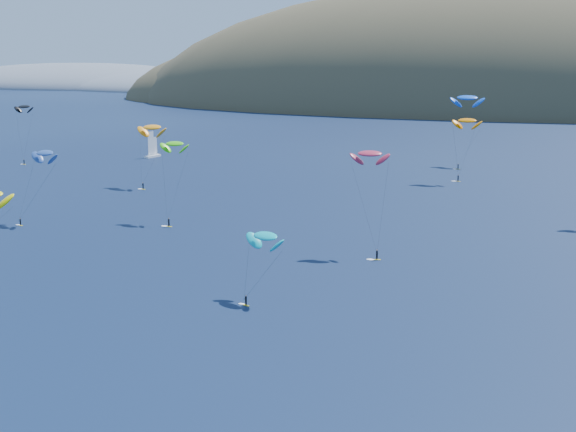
# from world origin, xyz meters

# --- Properties ---
(island) EXTENTS (730.00, 300.00, 210.00)m
(island) POSITION_xyz_m (39.40, 562.36, -10.74)
(island) COLOR #3D3526
(island) RESTS_ON ground
(headland) EXTENTS (460.00, 250.00, 60.00)m
(headland) POSITION_xyz_m (-445.26, 750.08, -3.36)
(headland) COLOR slate
(headland) RESTS_ON ground
(sailboat) EXTENTS (9.42, 8.08, 11.38)m
(sailboat) POSITION_xyz_m (-89.62, 210.41, 0.94)
(sailboat) COLOR white
(sailboat) RESTS_ON ground
(kitesurfer_1) EXTENTS (10.87, 11.50, 20.57)m
(kitesurfer_1) POSITION_xyz_m (-57.93, 151.96, 17.72)
(kitesurfer_1) COLOR yellow
(kitesurfer_1) RESTS_ON ground
(kitesurfer_3) EXTENTS (7.72, 11.03, 20.55)m
(kitesurfer_3) POSITION_xyz_m (-28.91, 109.08, 18.40)
(kitesurfer_3) COLOR yellow
(kitesurfer_3) RESTS_ON ground
(kitesurfer_4) EXTENTS (10.31, 6.73, 28.77)m
(kitesurfer_4) POSITION_xyz_m (30.63, 192.91, 25.95)
(kitesurfer_4) COLOR yellow
(kitesurfer_4) RESTS_ON ground
(kitesurfer_5) EXTENTS (8.54, 9.12, 12.63)m
(kitesurfer_5) POSITION_xyz_m (13.66, 56.66, 10.44)
(kitesurfer_5) COLOR yellow
(kitesurfer_5) RESTS_ON ground
(kitesurfer_9) EXTENTS (8.30, 9.93, 22.21)m
(kitesurfer_9) POSITION_xyz_m (22.63, 93.30, 20.02)
(kitesurfer_9) COLOR yellow
(kitesurfer_9) RESTS_ON ground
(kitesurfer_10) EXTENTS (9.28, 10.68, 18.85)m
(kitesurfer_10) POSITION_xyz_m (-57.44, 97.43, 16.46)
(kitesurfer_10) COLOR yellow
(kitesurfer_10) RESTS_ON ground
(kitesurfer_11) EXTENTS (11.15, 14.24, 18.99)m
(kitesurfer_11) POSITION_xyz_m (27.31, 226.22, 16.09)
(kitesurfer_11) COLOR yellow
(kitesurfer_11) RESTS_ON ground
(kitesurfer_12) EXTENTS (7.74, 8.08, 22.49)m
(kitesurfer_12) POSITION_xyz_m (-127.08, 183.69, 20.30)
(kitesurfer_12) COLOR yellow
(kitesurfer_12) RESTS_ON ground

